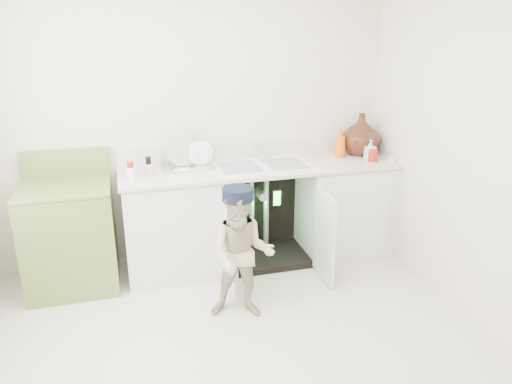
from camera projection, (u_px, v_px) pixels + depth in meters
ground at (233, 346)px, 3.41m from camera, size 3.50×3.50×0.00m
room_shell at (229, 172)px, 2.99m from camera, size 6.00×5.50×1.26m
counter_run at (267, 209)px, 4.50m from camera, size 2.44×1.02×1.28m
avocado_stove at (70, 234)px, 4.06m from camera, size 0.70×0.65×1.09m
repair_worker at (242, 254)px, 3.61m from camera, size 0.74×0.76×1.01m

